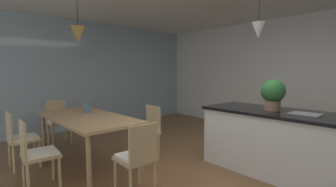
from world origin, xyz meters
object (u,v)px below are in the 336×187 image
Objects in this scene: chair_near_right at (36,152)px; dining_table at (87,120)px; chair_near_left at (20,137)px; chair_window_end at (58,120)px; kitchen_island at (284,143)px; vase_on_dining_table at (87,108)px; chair_far_right at (147,130)px; chair_kitchen_end at (137,156)px; potted_plant_on_island at (273,93)px.

dining_table is at bearing 118.23° from chair_near_right.
chair_near_left is (-0.46, -0.84, -0.21)m from dining_table.
dining_table is 2.33× the size of chair_window_end.
vase_on_dining_table is at bearing -146.16° from kitchen_island.
chair_far_right is at bearing 24.56° from chair_window_end.
dining_table is 1.40m from chair_window_end.
dining_table is at bearing 61.57° from chair_near_left.
chair_near_left and chair_near_right have the same top height.
potted_plant_on_island is at bearing 68.34° from chair_kitchen_end.
kitchen_island is 12.18× the size of vase_on_dining_table.
chair_near_right reaches higher than dining_table.
potted_plant_on_island is at bearing 180.00° from kitchen_island.
chair_far_right is 1.00× the size of chair_near_right.
dining_table is 0.33m from vase_on_dining_table.
chair_window_end is at bearing 179.94° from dining_table.
chair_kitchen_end is at bearing 42.13° from chair_near_right.
vase_on_dining_table reaches higher than chair_kitchen_end.
chair_kitchen_end is at bearing -4.42° from vase_on_dining_table.
vase_on_dining_table is at bearing 175.58° from chair_kitchen_end.
chair_near_right is at bearing -24.70° from chair_window_end.
chair_near_left is at bearing -179.99° from chair_near_right.
kitchen_island is 3.11m from vase_on_dining_table.
kitchen_island is 0.71m from potted_plant_on_island.
kitchen_island is 4.97× the size of potted_plant_on_island.
dining_table is 0.98m from chair_near_right.
chair_near_left is 1.25m from chair_window_end.
chair_window_end is (-1.84, 0.84, 0.00)m from chair_near_right.
vase_on_dining_table is (-0.27, 0.13, 0.16)m from dining_table.
chair_far_right is 1.00× the size of chair_kitchen_end.
potted_plant_on_island is (1.66, 2.69, 0.68)m from chair_near_right.
chair_far_right is at bearing 61.53° from chair_near_left.
chair_near_right is 3.26m from kitchen_island.
chair_far_right is 4.76× the size of vase_on_dining_table.
chair_kitchen_end is (1.84, 0.84, 0.00)m from chair_near_left.
vase_on_dining_table is at bearing 6.38° from chair_window_end.
vase_on_dining_table is at bearing -135.26° from chair_far_right.
dining_table is at bearing -118.51° from chair_far_right.
vase_on_dining_table is (0.19, 0.97, 0.37)m from chair_near_left.
chair_kitchen_end and chair_near_right have the same top height.
chair_near_left is at bearing -155.41° from chair_kitchen_end.
chair_near_right is at bearing -90.18° from chair_far_right.
kitchen_island is (2.30, 1.84, -0.23)m from dining_table.
chair_far_right is 1.94× the size of potted_plant_on_island.
chair_kitchen_end is 4.76× the size of vase_on_dining_table.
chair_far_right is at bearing 44.74° from vase_on_dining_table.
chair_near_left reaches higher than dining_table.
chair_kitchen_end is 0.39× the size of kitchen_island.
chair_window_end is (-1.84, -0.84, 0.00)m from chair_far_right.
chair_far_right and chair_near_left have the same top height.
chair_near_right is (-0.01, -1.69, 0.00)m from chair_far_right.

